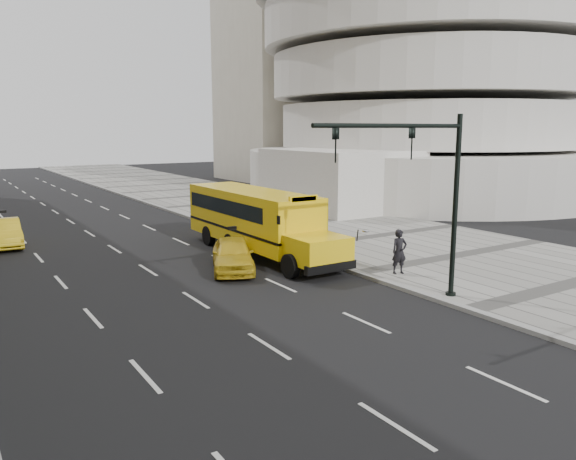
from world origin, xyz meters
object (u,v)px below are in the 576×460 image
taxi_near (233,254)px  taxi_far (4,233)px  traffic_signal (427,185)px  school_bus (255,217)px  pedestrian (399,252)px

taxi_near → taxi_far: bearing=149.4°
taxi_far → traffic_signal: bearing=-57.3°
taxi_near → school_bus: bearing=69.8°
school_bus → pedestrian: school_bus is taller
school_bus → taxi_near: (-2.50, -2.55, -1.06)m
pedestrian → traffic_signal: traffic_signal is taller
taxi_near → pedestrian: 6.88m
pedestrian → traffic_signal: bearing=-109.0°
school_bus → pedestrian: size_ratio=6.41×
traffic_signal → pedestrian: bearing=58.3°
school_bus → taxi_far: bearing=141.1°
school_bus → taxi_near: bearing=-134.4°
pedestrian → school_bus: bearing=123.3°
traffic_signal → school_bus: bearing=93.9°
school_bus → taxi_far: size_ratio=2.73×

